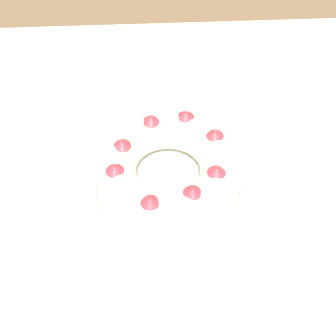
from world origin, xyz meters
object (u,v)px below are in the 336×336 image
bundt_cake (168,168)px  fork (37,182)px  serving_dish (168,184)px  cake_knife (51,192)px  serving_knife (18,197)px

bundt_cake → fork: 0.27m
serving_dish → cake_knife: 0.23m
bundt_cake → cake_knife: bearing=-179.8°
bundt_cake → cake_knife: (-0.23, -0.00, -0.06)m
bundt_cake → fork: size_ratio=1.25×
serving_knife → cake_knife: size_ratio=1.17×
fork → serving_knife: bearing=-135.4°
cake_knife → serving_dish: bearing=5.9°
fork → cake_knife: 0.04m
cake_knife → fork: bearing=145.3°
serving_dish → serving_knife: size_ratio=1.31×
bundt_cake → serving_knife: bundt_cake is taller
fork → cake_knife: bearing=-41.5°
serving_dish → bundt_cake: size_ratio=1.11×
serving_dish → serving_knife: bearing=-178.3°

